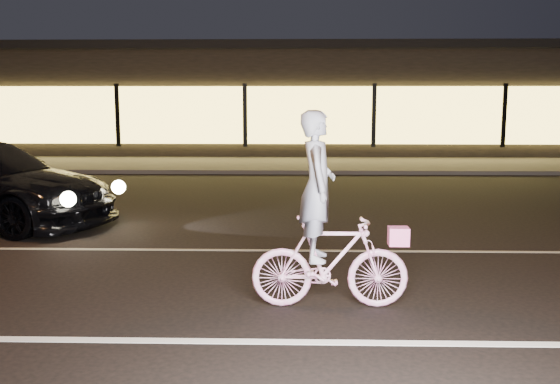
{
  "coord_description": "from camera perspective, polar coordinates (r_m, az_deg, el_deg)",
  "views": [
    {
      "loc": [
        1.79,
        -7.11,
        2.32
      ],
      "look_at": [
        1.59,
        0.6,
        1.11
      ],
      "focal_mm": 40.0,
      "sensor_mm": 36.0,
      "label": 1
    }
  ],
  "objects": [
    {
      "name": "sidewalk",
      "position": [
        20.31,
        -3.59,
        2.5
      ],
      "size": [
        30.0,
        4.0,
        0.12
      ],
      "primitive_type": "cube",
      "color": "#383533",
      "rests_on": "ground"
    },
    {
      "name": "cyclist",
      "position": [
        6.8,
        4.28,
        -4.32
      ],
      "size": [
        1.72,
        0.59,
        2.16
      ],
      "rotation": [
        0.0,
        0.0,
        1.57
      ],
      "color": "#EA4BA8",
      "rests_on": "ground"
    },
    {
      "name": "storefront",
      "position": [
        26.13,
        -2.48,
        8.52
      ],
      "size": [
        25.4,
        8.42,
        4.2
      ],
      "color": "black",
      "rests_on": "ground"
    },
    {
      "name": "ground",
      "position": [
        7.69,
        -12.22,
        -8.87
      ],
      "size": [
        90.0,
        90.0,
        0.0
      ],
      "primitive_type": "plane",
      "color": "black",
      "rests_on": "ground"
    },
    {
      "name": "lane_stripe_far",
      "position": [
        9.57,
        -9.4,
        -5.23
      ],
      "size": [
        60.0,
        0.1,
        0.01
      ],
      "primitive_type": "cube",
      "color": "gray",
      "rests_on": "ground"
    },
    {
      "name": "lane_stripe_near",
      "position": [
        6.32,
        -15.49,
        -12.92
      ],
      "size": [
        60.0,
        0.12,
        0.01
      ],
      "primitive_type": "cube",
      "color": "silver",
      "rests_on": "ground"
    }
  ]
}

